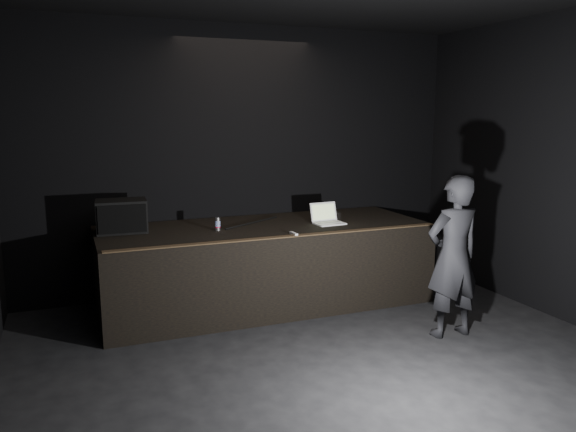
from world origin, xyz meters
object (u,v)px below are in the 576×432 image
(beer_can, at_px, (218,224))
(person, at_px, (453,257))
(laptop, at_px, (327,218))
(stage_monitor, at_px, (122,216))
(stage_riser, at_px, (265,264))

(beer_can, height_order, person, person)
(laptop, distance_m, person, 1.74)
(person, bearing_deg, laptop, -64.95)
(beer_can, xyz_separation_m, person, (2.13, -1.63, -0.21))
(laptop, xyz_separation_m, beer_can, (-1.39, 0.06, 0.01))
(stage_monitor, distance_m, beer_can, 1.11)
(beer_can, bearing_deg, laptop, -2.61)
(stage_monitor, height_order, person, person)
(laptop, relative_size, beer_can, 2.44)
(stage_riser, bearing_deg, beer_can, -171.33)
(stage_riser, distance_m, beer_can, 0.85)
(stage_riser, height_order, beer_can, beer_can)
(stage_monitor, bearing_deg, beer_can, -13.97)
(stage_riser, bearing_deg, stage_monitor, 171.96)
(stage_riser, bearing_deg, laptop, -11.48)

